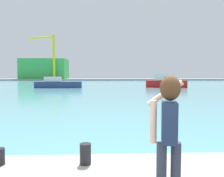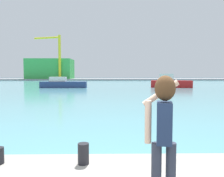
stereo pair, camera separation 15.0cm
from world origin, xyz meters
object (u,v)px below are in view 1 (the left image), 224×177
at_px(boat_moored, 58,84).
at_px(warehouse_left, 45,69).
at_px(harbor_bollard, 85,154).
at_px(harbor_bollard_2, 0,157).
at_px(port_crane, 51,52).
at_px(person_photographer, 169,125).
at_px(boat_moored_2, 165,83).

height_order(boat_moored, warehouse_left, warehouse_left).
bearing_deg(harbor_bollard, warehouse_left, 104.35).
xyz_separation_m(harbor_bollard_2, warehouse_left, (-21.35, 89.92, 3.78)).
relative_size(harbor_bollard_2, boat_moored, 0.04).
xyz_separation_m(warehouse_left, port_crane, (3.88, -6.24, 6.17)).
height_order(person_photographer, port_crane, port_crane).
distance_m(person_photographer, boat_moored, 37.01).
height_order(harbor_bollard, boat_moored, boat_moored).
bearing_deg(harbor_bollard_2, boat_moored, 99.11).
xyz_separation_m(harbor_bollard_2, port_crane, (-17.47, 83.69, 9.95)).
height_order(person_photographer, harbor_bollard_2, person_photographer).
distance_m(harbor_bollard_2, port_crane, 86.07).
height_order(harbor_bollard, warehouse_left, warehouse_left).
height_order(harbor_bollard, port_crane, port_crane).
height_order(harbor_bollard_2, port_crane, port_crane).
relative_size(person_photographer, boat_moored_2, 0.24).
height_order(harbor_bollard_2, boat_moored, boat_moored).
height_order(harbor_bollard_2, warehouse_left, warehouse_left).
bearing_deg(boat_moored, person_photographer, -77.38).
bearing_deg(warehouse_left, harbor_bollard, -75.65).
bearing_deg(harbor_bollard, boat_moored, 101.75).
relative_size(harbor_bollard, warehouse_left, 0.02).
height_order(person_photographer, boat_moored, person_photographer).
bearing_deg(boat_moored_2, boat_moored, -165.50).
xyz_separation_m(boat_moored, port_crane, (-11.92, 49.04, 9.95)).
bearing_deg(harbor_bollard, harbor_bollard_2, 178.51).
xyz_separation_m(harbor_bollard, boat_moored, (-7.22, 34.69, -0.04)).
xyz_separation_m(person_photographer, warehouse_left, (-24.26, 91.30, 2.88)).
height_order(boat_moored_2, warehouse_left, warehouse_left).
bearing_deg(boat_moored_2, harbor_bollard_2, -96.61).
bearing_deg(harbor_bollard_2, port_crane, 101.79).
relative_size(person_photographer, boat_moored, 0.23).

